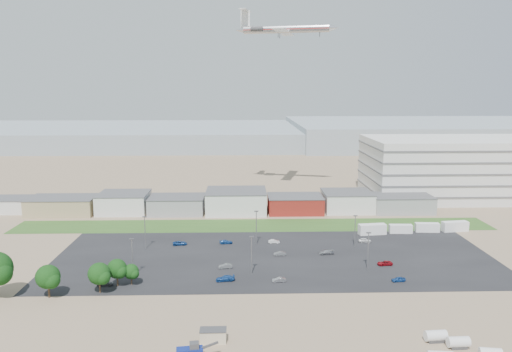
{
  "coord_description": "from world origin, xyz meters",
  "views": [
    {
      "loc": [
        -3.76,
        -111.04,
        45.91
      ],
      "look_at": [
        0.02,
        22.0,
        22.3
      ],
      "focal_mm": 35.0,
      "sensor_mm": 36.0,
      "label": 1
    }
  ],
  "objects_px": {
    "parked_car_7": "(280,254)",
    "parked_car_10": "(105,283)",
    "telehandler": "(190,351)",
    "parked_car_11": "(274,241)",
    "parked_car_13": "(279,280)",
    "portable_shed": "(213,336)",
    "parked_car_9": "(180,243)",
    "storage_tank_nw": "(436,336)",
    "box_trailer_a": "(372,229)",
    "parked_car_2": "(398,279)",
    "parked_car_0": "(385,263)",
    "parked_car_12": "(326,252)",
    "parked_car_4": "(225,266)",
    "airliner": "(286,29)",
    "parked_car_8": "(365,240)",
    "parked_car_3": "(225,278)",
    "parked_car_6": "(226,242)"
  },
  "relations": [
    {
      "from": "box_trailer_a",
      "to": "parked_car_0",
      "type": "height_order",
      "value": "box_trailer_a"
    },
    {
      "from": "telehandler",
      "to": "parked_car_4",
      "type": "distance_m",
      "value": 43.83
    },
    {
      "from": "box_trailer_a",
      "to": "parked_car_9",
      "type": "bearing_deg",
      "value": -178.27
    },
    {
      "from": "parked_car_11",
      "to": "portable_shed",
      "type": "bearing_deg",
      "value": 165.46
    },
    {
      "from": "box_trailer_a",
      "to": "parked_car_2",
      "type": "xyz_separation_m",
      "value": [
        -3.79,
        -39.21,
        -1.06
      ]
    },
    {
      "from": "box_trailer_a",
      "to": "parked_car_13",
      "type": "height_order",
      "value": "box_trailer_a"
    },
    {
      "from": "portable_shed",
      "to": "parked_car_11",
      "type": "xyz_separation_m",
      "value": [
        14.91,
        58.48,
        -0.69
      ]
    },
    {
      "from": "parked_car_6",
      "to": "storage_tank_nw",
      "type": "bearing_deg",
      "value": -151.96
    },
    {
      "from": "box_trailer_a",
      "to": "parked_car_2",
      "type": "bearing_deg",
      "value": -102.73
    },
    {
      "from": "parked_car_10",
      "to": "box_trailer_a",
      "type": "bearing_deg",
      "value": -61.14
    },
    {
      "from": "parked_car_6",
      "to": "parked_car_12",
      "type": "height_order",
      "value": "parked_car_12"
    },
    {
      "from": "parked_car_7",
      "to": "parked_car_2",
      "type": "bearing_deg",
      "value": 51.16
    },
    {
      "from": "telehandler",
      "to": "parked_car_11",
      "type": "bearing_deg",
      "value": 67.01
    },
    {
      "from": "parked_car_0",
      "to": "parked_car_9",
      "type": "bearing_deg",
      "value": -114.03
    },
    {
      "from": "storage_tank_nw",
      "to": "parked_car_10",
      "type": "bearing_deg",
      "value": 157.24
    },
    {
      "from": "airliner",
      "to": "parked_car_10",
      "type": "distance_m",
      "value": 133.61
    },
    {
      "from": "parked_car_3",
      "to": "parked_car_6",
      "type": "xyz_separation_m",
      "value": [
        -0.71,
        29.19,
        -0.09
      ]
    },
    {
      "from": "telehandler",
      "to": "parked_car_9",
      "type": "xyz_separation_m",
      "value": [
        -9.39,
        63.31,
        -0.93
      ]
    },
    {
      "from": "storage_tank_nw",
      "to": "parked_car_9",
      "type": "bearing_deg",
      "value": 132.6
    },
    {
      "from": "parked_car_2",
      "to": "parked_car_11",
      "type": "bearing_deg",
      "value": -144.57
    },
    {
      "from": "parked_car_11",
      "to": "parked_car_9",
      "type": "bearing_deg",
      "value": 91.81
    },
    {
      "from": "airliner",
      "to": "box_trailer_a",
      "type": "bearing_deg",
      "value": -56.13
    },
    {
      "from": "box_trailer_a",
      "to": "parked_car_6",
      "type": "distance_m",
      "value": 46.94
    },
    {
      "from": "parked_car_2",
      "to": "parked_car_4",
      "type": "distance_m",
      "value": 43.05
    },
    {
      "from": "storage_tank_nw",
      "to": "parked_car_2",
      "type": "bearing_deg",
      "value": 85.71
    },
    {
      "from": "box_trailer_a",
      "to": "parked_car_6",
      "type": "bearing_deg",
      "value": -176.82
    },
    {
      "from": "parked_car_11",
      "to": "box_trailer_a",
      "type": "bearing_deg",
      "value": -75.43
    },
    {
      "from": "parked_car_8",
      "to": "parked_car_11",
      "type": "relative_size",
      "value": 1.11
    },
    {
      "from": "parked_car_0",
      "to": "parked_car_12",
      "type": "relative_size",
      "value": 0.96
    },
    {
      "from": "parked_car_3",
      "to": "parked_car_12",
      "type": "xyz_separation_m",
      "value": [
        27.61,
        18.74,
        -0.06
      ]
    },
    {
      "from": "parked_car_10",
      "to": "parked_car_8",
      "type": "bearing_deg",
      "value": -65.08
    },
    {
      "from": "portable_shed",
      "to": "parked_car_12",
      "type": "distance_m",
      "value": 55.98
    },
    {
      "from": "airliner",
      "to": "parked_car_0",
      "type": "bearing_deg",
      "value": -64.35
    },
    {
      "from": "parked_car_9",
      "to": "parked_car_2",
      "type": "bearing_deg",
      "value": -125.51
    },
    {
      "from": "parked_car_6",
      "to": "parked_car_9",
      "type": "height_order",
      "value": "parked_car_9"
    },
    {
      "from": "parked_car_0",
      "to": "parked_car_9",
      "type": "relative_size",
      "value": 0.95
    },
    {
      "from": "parked_car_3",
      "to": "parked_car_10",
      "type": "distance_m",
      "value": 28.28
    },
    {
      "from": "box_trailer_a",
      "to": "parked_car_12",
      "type": "xyz_separation_m",
      "value": [
        -17.84,
        -18.91,
        -1.02
      ]
    },
    {
      "from": "parked_car_9",
      "to": "parked_car_11",
      "type": "height_order",
      "value": "parked_car_9"
    },
    {
      "from": "parked_car_7",
      "to": "parked_car_12",
      "type": "relative_size",
      "value": 0.82
    },
    {
      "from": "portable_shed",
      "to": "parked_car_4",
      "type": "distance_m",
      "value": 37.77
    },
    {
      "from": "box_trailer_a",
      "to": "parked_car_9",
      "type": "distance_m",
      "value": 60.52
    },
    {
      "from": "portable_shed",
      "to": "parked_car_9",
      "type": "bearing_deg",
      "value": 102.56
    },
    {
      "from": "telehandler",
      "to": "parked_car_13",
      "type": "height_order",
      "value": "telehandler"
    },
    {
      "from": "telehandler",
      "to": "parked_car_11",
      "type": "height_order",
      "value": "telehandler"
    },
    {
      "from": "parked_car_9",
      "to": "parked_car_11",
      "type": "xyz_separation_m",
      "value": [
        28.0,
        1.0,
        -0.03
      ]
    },
    {
      "from": "parked_car_6",
      "to": "parked_car_11",
      "type": "height_order",
      "value": "parked_car_6"
    },
    {
      "from": "portable_shed",
      "to": "parked_car_7",
      "type": "distance_m",
      "value": 49.89
    },
    {
      "from": "parked_car_7",
      "to": "parked_car_10",
      "type": "height_order",
      "value": "parked_car_7"
    },
    {
      "from": "parked_car_3",
      "to": "parked_car_8",
      "type": "xyz_separation_m",
      "value": [
        41.07,
        29.38,
        -0.03
      ]
    }
  ]
}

